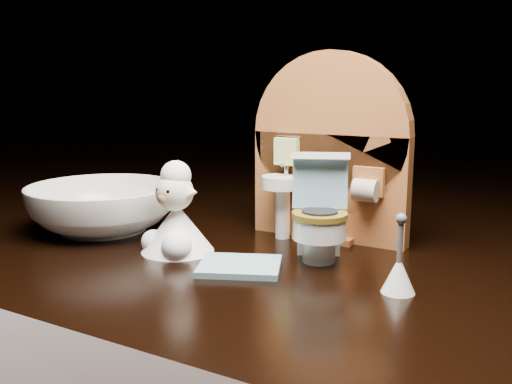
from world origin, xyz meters
TOP-DOWN VIEW (x-y plane):
  - backdrop_panel at (-0.00, 0.06)m, footprint 0.13×0.05m
  - toy_toilet at (0.02, 0.01)m, footprint 0.05×0.05m
  - bath_mat at (-0.02, -0.04)m, footprint 0.07×0.06m
  - toilet_brush at (0.09, -0.03)m, footprint 0.02×0.02m
  - plush_lamb at (-0.08, -0.03)m, footprint 0.06×0.06m
  - ceramic_bowl at (-0.18, -0.01)m, footprint 0.16×0.16m

SIDE VIEW (x-z plane):
  - bath_mat at x=-0.02m, z-range 0.00..0.00m
  - toilet_brush at x=0.09m, z-range -0.01..0.04m
  - ceramic_bowl at x=-0.18m, z-range 0.00..0.04m
  - plush_lamb at x=-0.08m, z-range -0.01..0.06m
  - toy_toilet at x=0.02m, z-range -0.01..0.07m
  - backdrop_panel at x=0.00m, z-range -0.01..0.14m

